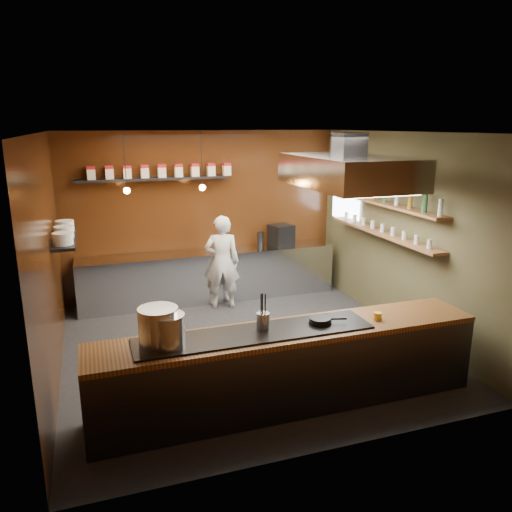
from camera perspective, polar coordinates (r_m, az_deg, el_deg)
name	(u,v)px	position (r m, az deg, el deg)	size (l,w,h in m)	color
floor	(246,347)	(7.29, -1.14, -10.34)	(5.00, 5.00, 0.00)	black
back_wall	(204,215)	(9.16, -5.95, 4.68)	(5.00, 5.00, 0.00)	#351909
left_wall	(48,261)	(6.52, -22.66, -0.56)	(5.00, 5.00, 0.00)	#351909
right_wall	(402,233)	(7.89, 16.38, 2.52)	(5.00, 5.00, 0.00)	#444527
ceiling	(245,132)	(6.60, -1.28, 13.95)	(5.00, 5.00, 0.00)	silver
window_pane	(346,193)	(9.22, 10.27, 7.11)	(1.00, 1.00, 0.00)	white
prep_counter	(210,275)	(9.09, -5.30, -2.19)	(4.60, 0.65, 0.90)	silver
pass_counter	(289,367)	(5.74, 3.75, -12.55)	(4.40, 0.72, 0.94)	#38383D
tin_shelf	(153,179)	(8.77, -11.66, 8.63)	(2.60, 0.26, 0.04)	black
plate_shelf	(65,239)	(7.47, -21.04, 1.84)	(0.30, 1.40, 0.04)	black
bottle_shelf_upper	(384,203)	(7.98, 14.43, 5.85)	(0.26, 2.80, 0.04)	#925D3A
bottle_shelf_lower	(382,233)	(8.06, 14.21, 2.55)	(0.26, 2.80, 0.04)	#925D3A
extractor_hood	(348,171)	(6.78, 10.49, 9.54)	(1.20, 2.00, 0.72)	#38383D
pendant_left	(127,187)	(8.07, -14.58, 7.60)	(0.10, 0.10, 0.95)	black
pendant_right	(202,184)	(8.25, -6.17, 8.13)	(0.10, 0.10, 0.95)	black
storage_tins	(162,171)	(8.78, -10.72, 9.54)	(2.43, 0.13, 0.22)	beige
plate_stacks	(64,232)	(7.45, -21.11, 2.59)	(0.26, 1.16, 0.16)	white
bottles	(385,194)	(7.96, 14.49, 6.84)	(0.06, 2.66, 0.24)	silver
wine_glasses	(382,228)	(8.04, 14.25, 3.14)	(0.07, 2.37, 0.13)	silver
stockpot_large	(158,326)	(5.15, -11.08, -7.90)	(0.40, 0.40, 0.39)	silver
stockpot_small	(167,330)	(5.11, -10.08, -8.36)	(0.36, 0.36, 0.33)	#B3B5BA
utensil_crock	(263,321)	(5.45, 0.81, -7.45)	(0.15, 0.15, 0.19)	silver
frying_pan	(321,321)	(5.68, 7.39, -7.33)	(0.42, 0.26, 0.06)	black
butter_jar	(378,316)	(5.95, 13.74, -6.68)	(0.09, 0.09, 0.09)	yellow
espresso_machine	(281,235)	(9.35, 2.89, 2.41)	(0.39, 0.37, 0.39)	black
chef	(222,262)	(8.58, -3.89, -0.69)	(0.59, 0.39, 1.62)	white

